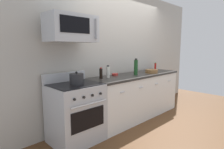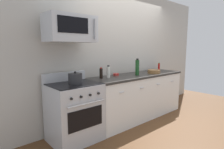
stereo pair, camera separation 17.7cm
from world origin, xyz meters
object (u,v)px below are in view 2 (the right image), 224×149
object	(u,v)px
bottle_wine_green	(137,67)
bottle_vinegar_white	(108,72)
bowl_wooden_salad	(154,71)
bottle_soy_sauce_dark	(101,73)
stockpot	(75,79)
range_oven	(74,112)
bottle_hot_sauce_red	(159,66)
bowl_red_small	(116,74)
bowl_white_ceramic	(153,71)
microwave	(70,29)

from	to	relation	value
bottle_wine_green	bottle_vinegar_white	bearing A→B (deg)	168.01
bowl_wooden_salad	bottle_soy_sauce_dark	bearing A→B (deg)	169.88
bottle_wine_green	stockpot	bearing A→B (deg)	179.63
range_oven	bottle_hot_sauce_red	distance (m)	2.58
range_oven	bottle_hot_sauce_red	xyz separation A→B (m)	(2.52, 0.19, 0.53)
bowl_red_small	stockpot	xyz separation A→B (m)	(-1.07, -0.25, 0.06)
bottle_vinegar_white	bottle_wine_green	xyz separation A→B (m)	(0.64, -0.14, 0.05)
range_oven	bottle_wine_green	world-z (taller)	bottle_wine_green
bowl_wooden_salad	bottle_vinegar_white	bearing A→B (deg)	170.19
range_oven	bowl_white_ceramic	xyz separation A→B (m)	(2.07, 0.04, 0.48)
bowl_white_ceramic	bowl_red_small	bearing A→B (deg)	171.03
bowl_white_ceramic	bowl_wooden_salad	bearing A→B (deg)	-139.19
bowl_red_small	stockpot	world-z (taller)	stockpot
microwave	bottle_wine_green	distance (m)	1.56
bottle_vinegar_white	bowl_wooden_salad	bearing A→B (deg)	-9.81
bottle_soy_sauce_dark	stockpot	bearing A→B (deg)	-165.61
bottle_vinegar_white	bottle_wine_green	distance (m)	0.66
range_oven	bowl_white_ceramic	bearing A→B (deg)	1.01
bottle_soy_sauce_dark	bowl_wooden_salad	xyz separation A→B (m)	(1.27, -0.23, -0.05)
bottle_wine_green	bowl_white_ceramic	xyz separation A→B (m)	(0.66, 0.10, -0.13)
bottle_hot_sauce_red	bottle_soy_sauce_dark	bearing A→B (deg)	-177.54
microwave	bottle_hot_sauce_red	distance (m)	2.63
microwave	bottle_wine_green	size ratio (longest dim) A/B	2.23
bottle_vinegar_white	bottle_soy_sauce_dark	distance (m)	0.15
stockpot	bottle_vinegar_white	bearing A→B (deg)	9.45
stockpot	range_oven	bearing A→B (deg)	90.00
bottle_soy_sauce_dark	bottle_wine_green	distance (m)	0.81
bottle_vinegar_white	bottle_soy_sauce_dark	size ratio (longest dim) A/B	1.16
bottle_vinegar_white	bottle_hot_sauce_red	size ratio (longest dim) A/B	1.29
range_oven	bottle_hot_sauce_red	bearing A→B (deg)	4.27
microwave	bottle_wine_green	bearing A→B (deg)	-4.35
bottle_hot_sauce_red	bottle_wine_green	xyz separation A→B (m)	(-1.11, -0.25, 0.07)
bowl_white_ceramic	microwave	bearing A→B (deg)	179.77
bottle_hot_sauce_red	bottle_wine_green	distance (m)	1.14
bottle_hot_sauce_red	bowl_wooden_salad	distance (m)	0.70
range_oven	microwave	world-z (taller)	microwave
bowl_white_ceramic	bowl_red_small	xyz separation A→B (m)	(-1.00, 0.16, -0.01)
bottle_wine_green	microwave	bearing A→B (deg)	175.65
bottle_wine_green	bowl_wooden_salad	xyz separation A→B (m)	(0.48, -0.06, -0.12)
bottle_hot_sauce_red	bottle_vinegar_white	bearing A→B (deg)	-176.29
range_oven	stockpot	size ratio (longest dim) A/B	5.08
bottle_vinegar_white	bowl_wooden_salad	distance (m)	1.14
bottle_vinegar_white	bowl_red_small	bearing A→B (deg)	21.65
bottle_hot_sauce_red	bottle_soy_sauce_dark	distance (m)	1.90
microwave	range_oven	bearing A→B (deg)	-90.29
bottle_soy_sauce_dark	bowl_red_small	xyz separation A→B (m)	(0.45, 0.09, -0.07)
bottle_vinegar_white	bottle_hot_sauce_red	xyz separation A→B (m)	(1.75, 0.11, -0.02)
bottle_vinegar_white	bowl_wooden_salad	world-z (taller)	bottle_vinegar_white
range_oven	bottle_vinegar_white	world-z (taller)	bottle_vinegar_white
bottle_hot_sauce_red	bowl_wooden_salad	xyz separation A→B (m)	(-0.63, -0.31, -0.04)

